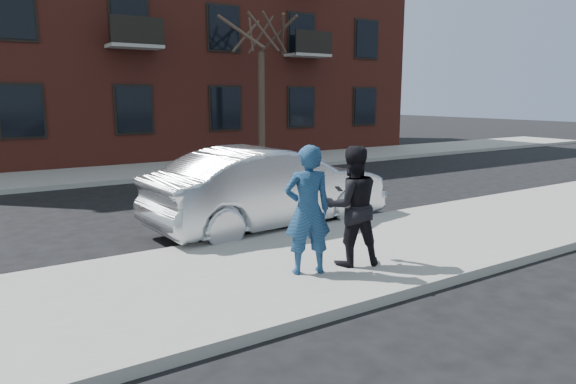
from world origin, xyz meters
TOP-DOWN VIEW (x-y plane):
  - ground at (0.00, 0.00)m, footprint 100.00×100.00m
  - near_sidewalk at (0.00, -0.25)m, footprint 50.00×3.50m
  - near_curb at (0.00, 1.55)m, footprint 50.00×0.10m
  - far_sidewalk at (0.00, 11.25)m, footprint 50.00×3.50m
  - far_curb at (0.00, 9.45)m, footprint 50.00×0.10m
  - apartment_building at (2.00, 18.00)m, footprint 24.30×10.30m
  - street_tree at (4.50, 11.00)m, footprint 3.60×3.60m
  - silver_sedan at (-0.29, 2.30)m, footprint 5.24×2.20m
  - man_hoodie at (-1.47, -0.74)m, footprint 0.79×0.65m
  - man_peacoat at (-0.68, -0.77)m, footprint 1.06×0.94m

SIDE VIEW (x-z plane):
  - ground at x=0.00m, z-range 0.00..0.00m
  - near_sidewalk at x=0.00m, z-range 0.00..0.15m
  - near_curb at x=0.00m, z-range 0.00..0.15m
  - far_sidewalk at x=0.00m, z-range 0.00..0.15m
  - far_curb at x=0.00m, z-range 0.00..0.15m
  - silver_sedan at x=-0.29m, z-range 0.00..1.69m
  - man_peacoat at x=-0.68m, z-range 0.15..1.97m
  - man_hoodie at x=-1.47m, z-range 0.15..2.03m
  - street_tree at x=4.50m, z-range 2.12..8.92m
  - apartment_building at x=2.00m, z-range 0.01..12.31m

